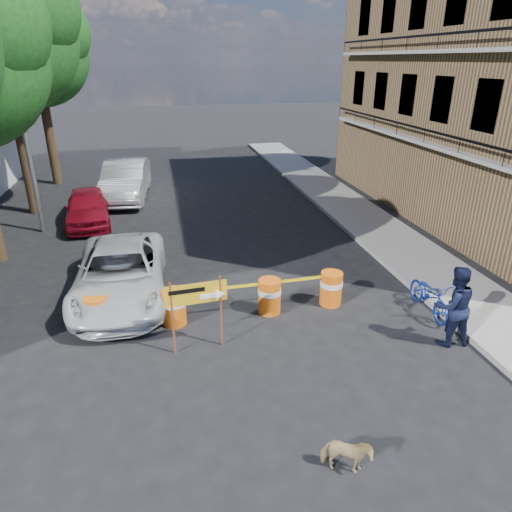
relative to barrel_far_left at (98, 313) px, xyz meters
name	(u,v)px	position (x,y,z in m)	size (l,w,h in m)	color
ground	(251,364)	(3.24, -2.00, -0.47)	(120.00, 120.00, 0.00)	black
sidewalk_east	(389,238)	(9.44, 4.00, -0.40)	(2.40, 40.00, 0.15)	gray
tree_mid_b	(3,35)	(-3.49, 10.00, 6.24)	(5.67, 5.40, 9.62)	#332316
tree_far	(36,52)	(-3.50, 15.00, 5.74)	(5.04, 4.80, 8.84)	#332316
streetlamp	(22,109)	(-2.69, 7.50, 3.90)	(1.25, 0.18, 8.00)	gray
barrel_far_left	(98,313)	(0.00, 0.00, 0.00)	(0.58, 0.58, 0.90)	orange
barrel_mid_left	(174,306)	(1.75, -0.04, 0.00)	(0.58, 0.58, 0.90)	orange
barrel_mid_right	(270,295)	(4.12, 0.03, 0.00)	(0.58, 0.58, 0.90)	orange
barrel_far_right	(331,288)	(5.78, 0.11, 0.00)	(0.58, 0.58, 0.90)	orange
detour_sign	(204,298)	(2.38, -1.21, 0.78)	(1.33, 0.27, 1.72)	#592D19
pedestrian	(454,306)	(7.74, -2.13, 0.47)	(0.92, 0.71, 1.89)	black
bicycle	(432,280)	(8.04, -0.80, 0.43)	(0.63, 0.94, 1.79)	#132F9B
dog	(346,456)	(4.13, -4.97, -0.14)	(0.35, 0.78, 0.66)	tan
suv_white	(121,273)	(0.44, 1.64, 0.22)	(2.31, 5.01, 1.39)	silver
sedan_red	(87,207)	(-1.18, 8.10, 0.20)	(1.60, 3.97, 1.35)	maroon
sedan_silver	(126,180)	(0.10, 11.44, 0.38)	(1.81, 5.18, 1.71)	#BABDC2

